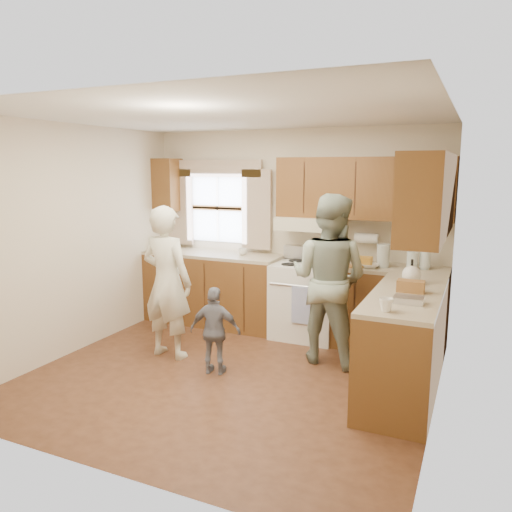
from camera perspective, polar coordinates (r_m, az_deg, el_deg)
The scene contains 6 objects.
room at distance 4.72m, azimuth -3.11°, elevation 0.50°, with size 3.80×3.80×3.80m.
kitchen_fixtures at distance 5.56m, azimuth 7.74°, elevation -2.43°, with size 3.80×2.25×2.15m.
stove at distance 6.07m, azimuth 5.78°, elevation -4.93°, with size 0.76×0.67×1.07m.
woman_left at distance 5.42m, azimuth -10.15°, elevation -2.97°, with size 0.60×0.39×1.65m, color beige.
woman_right at distance 5.25m, azimuth 8.32°, elevation -2.63°, with size 0.86×0.67×1.77m, color #2B4439.
child at distance 5.00m, azimuth -4.68°, elevation -8.52°, with size 0.52×0.22×0.88m, color slate.
Camera 1 is at (2.15, -4.13, 2.04)m, focal length 35.00 mm.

